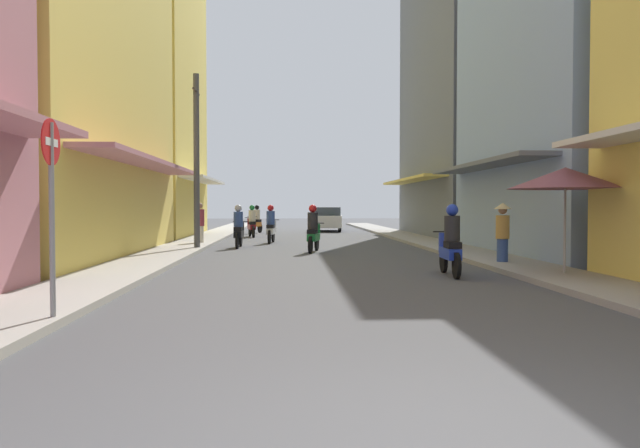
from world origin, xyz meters
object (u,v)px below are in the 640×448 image
object	(u,v)px
motorbike_black	(239,229)
parked_car	(327,219)
motorbike_white	(271,226)
vendor_umbrella	(565,178)
street_sign_no_entry	(52,192)
motorbike_green	(314,231)
motorbike_orange	(256,221)
motorbike_blue	(450,244)
motorbike_maroon	(252,223)
pedestrian_crossing	(503,230)
utility_pole	(197,160)
pedestrian_far	(200,224)

from	to	relation	value
motorbike_black	parked_car	size ratio (longest dim) A/B	0.43
motorbike_white	vendor_umbrella	size ratio (longest dim) A/B	0.76
motorbike_white	street_sign_no_entry	distance (m)	17.36
motorbike_green	motorbike_white	bearing A→B (deg)	107.23
motorbike_white	motorbike_orange	bearing A→B (deg)	96.91
motorbike_blue	motorbike_maroon	xyz separation A→B (m)	(-5.33, 16.80, 0.00)
motorbike_black	vendor_umbrella	bearing A→B (deg)	-52.27
motorbike_green	pedestrian_crossing	world-z (taller)	pedestrian_crossing
pedestrian_crossing	motorbike_maroon	bearing A→B (deg)	116.04
motorbike_maroon	motorbike_white	world-z (taller)	same
motorbike_maroon	motorbike_green	size ratio (longest dim) A/B	1.00
motorbike_maroon	utility_pole	xyz separation A→B (m)	(-1.34, -8.94, 2.38)
motorbike_black	parked_car	xyz separation A→B (m)	(4.20, 14.33, 0.04)
motorbike_orange	motorbike_maroon	bearing A→B (deg)	-89.80
street_sign_no_entry	motorbike_maroon	bearing A→B (deg)	86.78
motorbike_blue	pedestrian_crossing	size ratio (longest dim) A/B	1.12
parked_car	utility_pole	size ratio (longest dim) A/B	0.70
motorbike_green	pedestrian_crossing	distance (m)	6.77
motorbike_blue	motorbike_green	bearing A→B (deg)	111.12
motorbike_maroon	motorbike_white	xyz separation A→B (m)	(1.09, -4.85, 0.00)
pedestrian_crossing	vendor_umbrella	world-z (taller)	vendor_umbrella
motorbike_blue	pedestrian_far	distance (m)	12.65
motorbike_maroon	motorbike_orange	distance (m)	4.25
vendor_umbrella	parked_car	bearing A→B (deg)	98.09
motorbike_orange	motorbike_green	size ratio (longest dim) A/B	0.97
pedestrian_crossing	vendor_umbrella	xyz separation A→B (m)	(0.39, -2.63, 1.21)
motorbike_green	parked_car	size ratio (longest dim) A/B	0.42
pedestrian_far	street_sign_no_entry	bearing A→B (deg)	-88.61
motorbike_white	motorbike_maroon	bearing A→B (deg)	102.64
pedestrian_crossing	pedestrian_far	distance (m)	12.30
motorbike_blue	motorbike_white	size ratio (longest dim) A/B	1.00
motorbike_green	motorbike_white	xyz separation A→B (m)	(-1.54, 4.96, 0.00)
motorbike_white	parked_car	size ratio (longest dim) A/B	0.43
motorbike_white	pedestrian_far	xyz separation A→B (m)	(-2.71, -1.39, 0.13)
motorbike_black	motorbike_white	distance (m)	2.91
parked_car	pedestrian_crossing	distance (m)	21.78
pedestrian_crossing	street_sign_no_entry	bearing A→B (deg)	-139.43
motorbike_black	pedestrian_crossing	bearing A→B (deg)	-44.96
motorbike_blue	motorbike_white	bearing A→B (deg)	109.53
motorbike_maroon	pedestrian_far	size ratio (longest dim) A/B	1.08
motorbike_maroon	pedestrian_far	xyz separation A→B (m)	(-1.62, -6.24, 0.13)
motorbike_blue	vendor_umbrella	world-z (taller)	vendor_umbrella
motorbike_maroon	motorbike_black	distance (m)	7.55
motorbike_maroon	motorbike_orange	size ratio (longest dim) A/B	1.03
motorbike_orange	utility_pole	bearing A→B (deg)	-95.73
motorbike_green	vendor_umbrella	xyz separation A→B (m)	(4.99, -7.61, 1.42)
motorbike_blue	street_sign_no_entry	xyz separation A→B (m)	(-6.57, -5.22, 1.01)
motorbike_black	utility_pole	distance (m)	3.06
motorbike_black	motorbike_white	size ratio (longest dim) A/B	1.00
motorbike_green	motorbike_white	world-z (taller)	same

